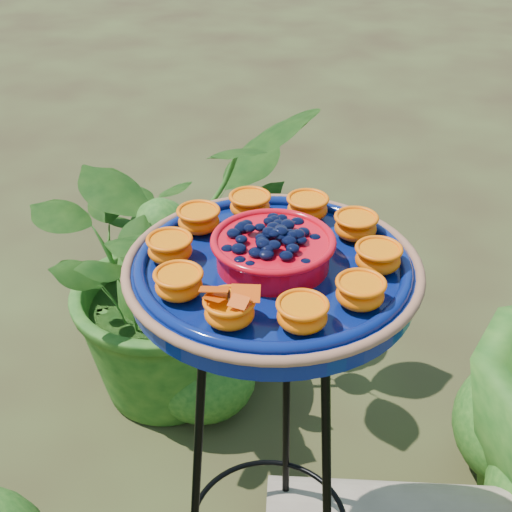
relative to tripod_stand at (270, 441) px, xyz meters
name	(u,v)px	position (x,y,z in m)	size (l,w,h in m)	color
tripod_stand	(270,441)	(0.00, 0.00, 0.00)	(0.34, 0.36, 0.90)	black
feeder_dish	(273,266)	(0.00, 0.00, 0.39)	(0.48, 0.48, 0.11)	#071556
shrub_back_left	(164,261)	(-0.45, 0.70, -0.10)	(0.80, 0.69, 0.89)	#154312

